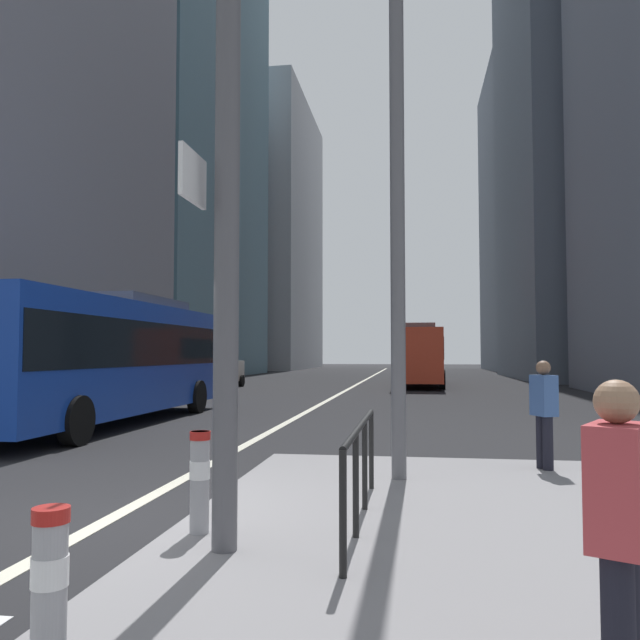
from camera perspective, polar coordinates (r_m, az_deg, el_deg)
name	(u,v)px	position (r m, az deg, el deg)	size (l,w,h in m)	color
ground_plane	(334,397)	(26.84, 1.26, -6.90)	(160.00, 160.00, 0.00)	black
lane_centre_line	(356,385)	(36.77, 3.22, -5.82)	(0.20, 80.00, 0.01)	beige
office_tower_left_mid	(167,80)	(55.59, -13.50, 20.09)	(11.10, 23.43, 47.08)	slate
office_tower_left_far	(253,238)	(78.52, -6.02, 7.32)	(13.86, 22.66, 31.70)	#9E9EA3
office_tower_right_mid	(602,81)	(53.69, 23.86, 18.90)	(13.18, 18.20, 43.23)	slate
office_tower_right_far	(543,220)	(72.87, 19.28, 8.42)	(11.64, 16.89, 32.05)	slate
city_bus_blue_oncoming	(106,353)	(17.27, -18.53, -2.82)	(2.74, 10.94, 3.40)	#14389E
city_bus_red_receding	(420,353)	(36.88, 8.88, -2.94)	(2.91, 11.81, 3.40)	red
car_oncoming_mid	(217,369)	(34.15, -9.14, -4.36)	(2.06, 4.41, 1.94)	#B2A899
car_receding_near	(416,363)	(57.58, 8.53, -3.78)	(2.14, 4.37, 1.94)	silver
traffic_signal_gantry	(45,112)	(6.72, -23.34, 16.69)	(5.35, 0.65, 6.00)	#515156
street_lamp_post	(397,104)	(9.38, 6.87, 18.59)	(5.50, 0.32, 8.00)	#56565B
bollard_left	(50,582)	(3.89, -22.99, -20.72)	(0.20, 0.20, 0.87)	#99999E
bollard_right	(200,476)	(6.29, -10.69, -13.57)	(0.20, 0.20, 0.95)	#99999E
pedestrian_railing	(361,452)	(6.55, 3.64, -11.70)	(0.06, 3.25, 0.98)	black
pedestrian_waiting	(620,529)	(3.46, 25.18, -16.57)	(0.39, 0.45, 1.56)	black
pedestrian_walking	(544,409)	(9.96, 19.37, -7.53)	(0.37, 0.44, 1.58)	black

